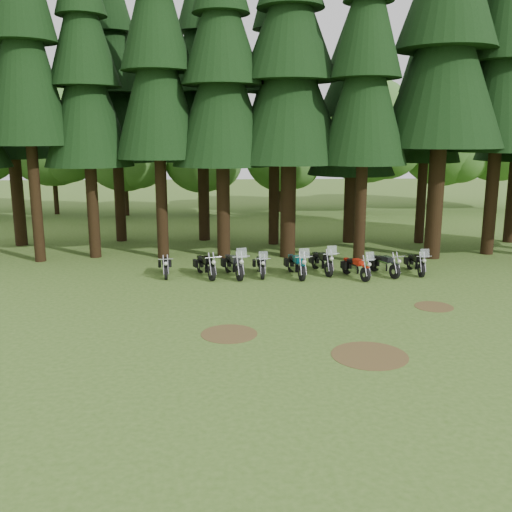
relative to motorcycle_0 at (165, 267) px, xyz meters
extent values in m
plane|color=#3A5D1C|center=(5.79, -5.68, -0.42)|extent=(120.00, 120.00, 0.00)
cylinder|color=black|center=(-6.50, 3.29, 2.97)|extent=(0.52, 0.52, 6.77)
cone|color=black|center=(-6.50, 3.29, 9.46)|extent=(3.92, 3.92, 8.47)
cylinder|color=black|center=(-3.98, 4.14, 2.35)|extent=(0.58, 0.58, 5.53)
cone|color=black|center=(-3.98, 4.14, 7.65)|extent=(4.32, 4.32, 6.91)
cone|color=black|center=(-3.98, 4.14, 10.91)|extent=(3.46, 3.46, 5.83)
cylinder|color=black|center=(-0.50, 3.82, 2.58)|extent=(0.58, 0.58, 5.99)
cone|color=black|center=(-0.50, 3.82, 8.32)|extent=(4.32, 4.32, 7.49)
cone|color=black|center=(-0.50, 3.82, 11.85)|extent=(3.45, 3.45, 6.32)
cylinder|color=black|center=(2.58, 3.72, 2.37)|extent=(0.66, 0.66, 5.57)
cone|color=black|center=(2.58, 3.72, 7.70)|extent=(4.95, 4.95, 6.96)
cone|color=black|center=(2.58, 3.72, 10.99)|extent=(3.96, 3.96, 5.87)
cylinder|color=black|center=(5.86, 3.76, 2.43)|extent=(0.77, 0.77, 5.70)
cone|color=black|center=(5.86, 3.76, 7.89)|extent=(5.81, 5.81, 7.12)
cone|color=black|center=(5.86, 3.76, 11.25)|extent=(4.65, 4.65, 6.01)
cylinder|color=black|center=(9.23, 2.34, 2.44)|extent=(0.55, 0.55, 5.71)
cone|color=black|center=(9.23, 2.34, 7.91)|extent=(4.15, 4.15, 7.14)
cone|color=black|center=(9.23, 2.34, 11.28)|extent=(3.32, 3.32, 6.03)
cylinder|color=black|center=(13.16, 3.08, 2.89)|extent=(0.80, 0.80, 6.62)
cone|color=black|center=(13.16, 3.08, 9.23)|extent=(5.98, 5.98, 8.27)
cylinder|color=black|center=(16.41, 3.92, 2.76)|extent=(0.64, 0.64, 6.35)
cone|color=black|center=(16.41, 3.92, 8.84)|extent=(4.79, 4.79, 7.93)
cylinder|color=black|center=(-8.89, 7.57, 2.52)|extent=(0.67, 0.67, 5.87)
cone|color=black|center=(-8.89, 7.57, 8.14)|extent=(5.00, 5.00, 7.33)
cone|color=black|center=(-8.89, 7.57, 11.60)|extent=(4.00, 4.00, 6.19)
cylinder|color=black|center=(-3.46, 8.66, 2.35)|extent=(0.60, 0.60, 5.53)
cone|color=black|center=(-3.46, 8.66, 7.64)|extent=(4.52, 4.52, 6.91)
cone|color=black|center=(-3.46, 8.66, 10.91)|extent=(3.62, 3.62, 5.83)
cylinder|color=black|center=(1.41, 8.72, 2.36)|extent=(0.65, 0.65, 5.55)
cone|color=black|center=(1.41, 8.72, 7.69)|extent=(4.85, 4.85, 6.94)
cone|color=black|center=(1.41, 8.72, 10.96)|extent=(3.88, 3.88, 5.86)
cylinder|color=black|center=(5.42, 7.26, 2.34)|extent=(0.58, 0.58, 5.52)
cone|color=black|center=(5.42, 7.26, 7.63)|extent=(4.35, 4.35, 6.90)
cone|color=black|center=(5.42, 7.26, 10.89)|extent=(3.48, 3.48, 5.83)
cylinder|color=black|center=(9.83, 7.56, 1.93)|extent=(0.66, 0.66, 4.70)
cone|color=black|center=(9.83, 7.56, 6.43)|extent=(4.94, 4.94, 5.87)
cone|color=black|center=(9.83, 7.56, 9.20)|extent=(3.95, 3.95, 4.96)
cone|color=black|center=(9.83, 7.56, 11.41)|extent=(2.77, 2.77, 3.91)
cylinder|color=black|center=(13.86, 7.18, 2.37)|extent=(0.53, 0.53, 5.56)
cone|color=black|center=(13.86, 7.18, 7.70)|extent=(3.94, 3.94, 6.95)
cone|color=black|center=(13.86, 7.18, 10.98)|extent=(3.15, 3.15, 5.87)
cylinder|color=black|center=(19.15, 7.10, 2.41)|extent=(0.61, 0.61, 5.65)
cylinder|color=black|center=(-10.55, 20.31, 1.23)|extent=(0.36, 0.36, 3.29)
sphere|color=#39672A|center=(-10.55, 20.31, 5.63)|extent=(7.69, 7.69, 7.69)
sphere|color=#39672A|center=(-9.23, 19.44, 4.86)|extent=(5.49, 5.49, 5.49)
cylinder|color=black|center=(-4.94, 19.29, 0.98)|extent=(0.36, 0.36, 2.80)
sphere|color=#39672A|center=(-4.94, 19.29, 4.72)|extent=(6.53, 6.53, 6.53)
sphere|color=#39672A|center=(-3.82, 18.55, 4.06)|extent=(4.67, 4.67, 4.67)
cylinder|color=black|center=(0.81, 19.63, 0.86)|extent=(0.36, 0.36, 2.55)
sphere|color=#39672A|center=(0.81, 19.63, 4.26)|extent=(5.95, 5.95, 5.95)
sphere|color=#39672A|center=(1.83, 18.95, 3.66)|extent=(4.25, 4.25, 4.25)
cylinder|color=black|center=(7.11, 20.82, 0.82)|extent=(0.36, 0.36, 2.47)
sphere|color=#39672A|center=(7.11, 20.82, 4.11)|extent=(5.76, 5.76, 5.76)
sphere|color=#39672A|center=(8.10, 20.16, 3.54)|extent=(4.12, 4.12, 4.12)
cylinder|color=black|center=(13.71, 20.28, 1.35)|extent=(0.36, 0.36, 3.52)
sphere|color=#39672A|center=(13.71, 20.28, 6.04)|extent=(8.21, 8.21, 8.21)
sphere|color=#39672A|center=(15.12, 19.34, 5.22)|extent=(5.87, 5.87, 5.87)
cylinder|color=black|center=(20.33, 21.53, 1.05)|extent=(0.36, 0.36, 2.94)
sphere|color=#39672A|center=(20.33, 21.53, 4.97)|extent=(6.86, 6.86, 6.86)
sphere|color=#39672A|center=(21.51, 20.75, 4.29)|extent=(4.90, 4.90, 4.90)
cylinder|color=black|center=(24.88, 21.39, 1.34)|extent=(0.36, 0.36, 3.52)
sphere|color=#39672A|center=(24.88, 21.39, 6.03)|extent=(8.20, 8.20, 8.20)
cylinder|color=#4C3D1E|center=(2.79, -7.68, -0.41)|extent=(1.80, 1.80, 0.01)
cylinder|color=#4C3D1E|center=(10.29, -5.18, -0.41)|extent=(1.40, 1.40, 0.01)
cylinder|color=#4C3D1E|center=(6.79, -9.68, -0.41)|extent=(2.20, 2.20, 0.01)
cylinder|color=black|center=(0.10, -0.70, -0.12)|extent=(0.21, 0.61, 0.60)
cylinder|color=black|center=(-0.10, 0.69, -0.12)|extent=(0.21, 0.61, 0.60)
cube|color=silver|center=(-0.01, 0.04, -0.04)|extent=(0.34, 0.66, 0.31)
cube|color=black|center=(0.02, -0.17, 0.29)|extent=(0.34, 0.53, 0.22)
cube|color=black|center=(-0.03, 0.24, 0.25)|extent=(0.34, 0.53, 0.11)
cylinder|color=black|center=(2.08, -1.00, -0.08)|extent=(0.37, 0.68, 0.68)
cylinder|color=black|center=(1.52, 0.48, -0.08)|extent=(0.37, 0.68, 0.68)
cube|color=silver|center=(1.79, -0.21, 0.01)|extent=(0.52, 0.77, 0.35)
cube|color=black|center=(1.87, -0.43, 0.38)|extent=(0.49, 0.64, 0.25)
cube|color=black|center=(1.70, 0.01, 0.34)|extent=(0.49, 0.64, 0.12)
cylinder|color=black|center=(3.27, -1.08, -0.07)|extent=(0.35, 0.71, 0.70)
cylinder|color=black|center=(2.80, 0.50, -0.07)|extent=(0.35, 0.71, 0.70)
cube|color=silver|center=(3.02, -0.24, 0.03)|extent=(0.50, 0.80, 0.36)
cube|color=#24242A|center=(3.09, -0.47, 0.41)|extent=(0.47, 0.65, 0.25)
cube|color=black|center=(2.95, -0.01, 0.37)|extent=(0.47, 0.65, 0.13)
cube|color=silver|center=(3.37, -1.38, 0.88)|extent=(0.46, 0.26, 0.42)
cylinder|color=black|center=(4.28, -0.86, -0.11)|extent=(0.16, 0.61, 0.60)
cylinder|color=black|center=(4.20, 0.55, -0.11)|extent=(0.16, 0.61, 0.60)
cube|color=silver|center=(4.23, -0.11, -0.03)|extent=(0.29, 0.65, 0.31)
cube|color=black|center=(4.25, -0.32, 0.30)|extent=(0.30, 0.52, 0.22)
cube|color=black|center=(4.22, 0.10, 0.26)|extent=(0.30, 0.52, 0.11)
cube|color=silver|center=(4.29, -1.13, 0.70)|extent=(0.39, 0.14, 0.36)
cylinder|color=black|center=(5.95, -1.21, -0.07)|extent=(0.27, 0.71, 0.69)
cylinder|color=black|center=(5.66, 0.39, -0.07)|extent=(0.27, 0.71, 0.69)
cube|color=silver|center=(5.79, -0.36, 0.02)|extent=(0.42, 0.77, 0.36)
cube|color=#074654|center=(5.84, -0.59, 0.40)|extent=(0.41, 0.62, 0.25)
cube|color=black|center=(5.75, -0.12, 0.36)|extent=(0.41, 0.62, 0.13)
cube|color=silver|center=(6.00, -1.52, 0.86)|extent=(0.46, 0.21, 0.41)
cylinder|color=black|center=(7.22, -0.57, -0.08)|extent=(0.29, 0.69, 0.68)
cylinder|color=black|center=(6.87, 0.98, -0.08)|extent=(0.29, 0.69, 0.68)
cube|color=silver|center=(7.04, 0.26, 0.02)|extent=(0.44, 0.77, 0.35)
cube|color=black|center=(7.09, 0.02, 0.39)|extent=(0.43, 0.62, 0.25)
cube|color=black|center=(6.98, 0.49, 0.35)|extent=(0.43, 0.62, 0.12)
cube|color=silver|center=(7.29, -0.87, 0.84)|extent=(0.45, 0.22, 0.41)
cylinder|color=black|center=(8.63, -1.50, -0.10)|extent=(0.34, 0.64, 0.63)
cylinder|color=black|center=(8.12, -0.10, -0.10)|extent=(0.34, 0.64, 0.63)
cube|color=silver|center=(8.36, -0.75, -0.01)|extent=(0.48, 0.72, 0.33)
cube|color=red|center=(8.44, -0.96, 0.33)|extent=(0.45, 0.59, 0.23)
cube|color=black|center=(8.29, -0.55, 0.29)|extent=(0.45, 0.59, 0.11)
cube|color=silver|center=(8.73, -1.77, 0.75)|extent=(0.42, 0.25, 0.38)
cylinder|color=black|center=(10.03, -1.06, -0.09)|extent=(0.35, 0.65, 0.64)
cylinder|color=black|center=(9.50, 0.36, -0.09)|extent=(0.35, 0.65, 0.64)
cube|color=silver|center=(9.75, -0.31, 0.00)|extent=(0.50, 0.74, 0.33)
cube|color=black|center=(9.83, -0.52, 0.35)|extent=(0.46, 0.61, 0.23)
cube|color=black|center=(9.67, -0.10, 0.31)|extent=(0.46, 0.61, 0.12)
cylinder|color=black|center=(11.29, -0.83, -0.11)|extent=(0.15, 0.62, 0.62)
cylinder|color=black|center=(11.25, 0.62, -0.11)|extent=(0.15, 0.62, 0.62)
cube|color=silver|center=(11.27, -0.06, -0.02)|extent=(0.28, 0.66, 0.32)
cube|color=black|center=(11.28, -0.27, 0.31)|extent=(0.29, 0.52, 0.22)
cube|color=black|center=(11.26, 0.16, 0.28)|extent=(0.29, 0.52, 0.11)
cube|color=silver|center=(11.30, -1.11, 0.73)|extent=(0.40, 0.13, 0.37)
camera|label=1|loc=(2.77, -24.79, 5.80)|focal=40.00mm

